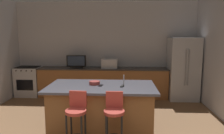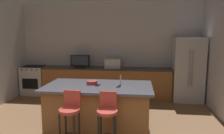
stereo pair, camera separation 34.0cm
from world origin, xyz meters
The scene contains 14 objects.
wall_back centered at (0.00, 4.95, 1.48)m, with size 6.19×0.12×2.97m, color #BCBCC1.
counter_back centered at (-0.05, 4.57, 0.46)m, with size 3.97×0.62×0.91m.
kitchen_island centered at (0.15, 2.16, 0.48)m, with size 2.11×1.15×0.94m.
refrigerator centered at (2.36, 4.48, 0.92)m, with size 0.84×0.82×1.85m.
range_oven centered at (-2.42, 4.57, 0.46)m, with size 0.73×0.63×0.93m.
microwave centered at (0.16, 4.57, 1.06)m, with size 0.48×0.36×0.29m, color #B7BABF.
tv_monitor centered at (-0.87, 4.52, 1.09)m, with size 0.60×0.16×0.39m.
sink_faucet_back centered at (0.09, 4.67, 1.03)m, with size 0.02×0.02×0.24m, color #B2B2B7.
sink_faucet_island centered at (0.59, 2.16, 1.05)m, with size 0.02×0.02×0.22m, color #B2B2B7.
bar_stool_left centered at (-0.18, 1.36, 0.61)m, with size 0.34×0.35×1.01m.
bar_stool_right centered at (0.43, 1.40, 0.60)m, with size 0.34×0.34×1.00m.
fruit_bowl centered at (0.00, 2.25, 0.97)m, with size 0.22×0.22×0.07m, color #993833.
cell_phone centered at (0.14, 2.14, 0.94)m, with size 0.07×0.15×0.01m, color black.
tv_remote centered at (0.56, 2.10, 0.95)m, with size 0.04×0.17×0.02m, color black.
Camera 2 is at (0.91, -1.92, 1.93)m, focal length 34.36 mm.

